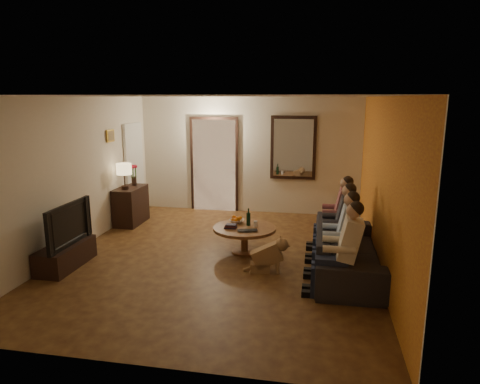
% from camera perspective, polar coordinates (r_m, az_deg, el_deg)
% --- Properties ---
extents(floor, '(5.00, 6.00, 0.01)m').
position_cam_1_polar(floor, '(7.16, -2.83, -8.65)').
color(floor, '#401F11').
rests_on(floor, ground).
extents(ceiling, '(5.00, 6.00, 0.01)m').
position_cam_1_polar(ceiling, '(6.68, -3.08, 12.64)').
color(ceiling, white).
rests_on(ceiling, back_wall).
extents(back_wall, '(5.00, 0.02, 2.60)m').
position_cam_1_polar(back_wall, '(9.71, 1.18, 4.89)').
color(back_wall, beige).
rests_on(back_wall, floor).
extents(front_wall, '(5.00, 0.02, 2.60)m').
position_cam_1_polar(front_wall, '(4.03, -12.94, -6.30)').
color(front_wall, beige).
rests_on(front_wall, floor).
extents(left_wall, '(0.02, 6.00, 2.60)m').
position_cam_1_polar(left_wall, '(7.77, -21.21, 2.15)').
color(left_wall, beige).
rests_on(left_wall, floor).
extents(right_wall, '(0.02, 6.00, 2.60)m').
position_cam_1_polar(right_wall, '(6.68, 18.39, 0.81)').
color(right_wall, beige).
rests_on(right_wall, floor).
extents(orange_accent, '(0.01, 6.00, 2.60)m').
position_cam_1_polar(orange_accent, '(6.68, 18.30, 0.81)').
color(orange_accent, '#BB4E20').
rests_on(orange_accent, right_wall).
extents(kitchen_doorway, '(1.00, 0.06, 2.10)m').
position_cam_1_polar(kitchen_doorway, '(9.88, -3.44, 3.54)').
color(kitchen_doorway, '#FFE0A5').
rests_on(kitchen_doorway, floor).
extents(door_trim, '(1.12, 0.04, 2.22)m').
position_cam_1_polar(door_trim, '(9.87, -3.45, 3.53)').
color(door_trim, black).
rests_on(door_trim, floor).
extents(fridge_glimpse, '(0.45, 0.03, 1.70)m').
position_cam_1_polar(fridge_glimpse, '(9.86, -2.01, 2.65)').
color(fridge_glimpse, silver).
rests_on(fridge_glimpse, floor).
extents(mirror_frame, '(1.00, 0.05, 1.40)m').
position_cam_1_polar(mirror_frame, '(9.53, 7.11, 5.87)').
color(mirror_frame, black).
rests_on(mirror_frame, back_wall).
extents(mirror_glass, '(0.86, 0.02, 1.26)m').
position_cam_1_polar(mirror_glass, '(9.50, 7.10, 5.85)').
color(mirror_glass, white).
rests_on(mirror_glass, back_wall).
extents(white_door, '(0.06, 0.85, 2.04)m').
position_cam_1_polar(white_door, '(9.80, -13.89, 2.94)').
color(white_door, white).
rests_on(white_door, floor).
extents(framed_art, '(0.03, 0.28, 0.24)m').
position_cam_1_polar(framed_art, '(8.81, -16.91, 7.19)').
color(framed_art, '#B28C33').
rests_on(framed_art, left_wall).
extents(art_canvas, '(0.01, 0.22, 0.18)m').
position_cam_1_polar(art_canvas, '(8.80, -16.82, 7.19)').
color(art_canvas, brown).
rests_on(art_canvas, left_wall).
extents(dresser, '(0.45, 0.87, 0.77)m').
position_cam_1_polar(dresser, '(9.19, -14.35, -1.75)').
color(dresser, black).
rests_on(dresser, floor).
extents(table_lamp, '(0.30, 0.30, 0.54)m').
position_cam_1_polar(table_lamp, '(8.86, -15.16, 2.03)').
color(table_lamp, beige).
rests_on(table_lamp, dresser).
extents(flower_vase, '(0.14, 0.14, 0.44)m').
position_cam_1_polar(flower_vase, '(9.26, -13.98, 2.21)').
color(flower_vase, '#B7132C').
rests_on(flower_vase, dresser).
extents(tv_stand, '(0.45, 1.09, 0.36)m').
position_cam_1_polar(tv_stand, '(7.24, -22.23, -7.83)').
color(tv_stand, black).
rests_on(tv_stand, floor).
extents(tv, '(1.14, 0.15, 0.65)m').
position_cam_1_polar(tv, '(7.09, -22.57, -3.97)').
color(tv, black).
rests_on(tv, tv_stand).
extents(sofa, '(2.36, 0.92, 0.69)m').
position_cam_1_polar(sofa, '(6.70, 14.08, -7.41)').
color(sofa, black).
rests_on(sofa, floor).
extents(person_a, '(0.60, 0.40, 1.20)m').
position_cam_1_polar(person_a, '(5.76, 13.72, -7.98)').
color(person_a, tan).
rests_on(person_a, sofa).
extents(person_b, '(0.60, 0.40, 1.20)m').
position_cam_1_polar(person_b, '(6.32, 13.44, -6.11)').
color(person_b, tan).
rests_on(person_b, sofa).
extents(person_c, '(0.60, 0.40, 1.20)m').
position_cam_1_polar(person_c, '(6.90, 13.22, -4.54)').
color(person_c, tan).
rests_on(person_c, sofa).
extents(person_d, '(0.60, 0.40, 1.20)m').
position_cam_1_polar(person_d, '(7.47, 13.02, -3.21)').
color(person_d, tan).
rests_on(person_d, sofa).
extents(dog, '(0.59, 0.31, 0.56)m').
position_cam_1_polar(dog, '(6.49, 3.61, -8.29)').
color(dog, '#9A7A47').
rests_on(dog, floor).
extents(coffee_table, '(1.14, 1.14, 0.45)m').
position_cam_1_polar(coffee_table, '(7.29, 0.61, -6.37)').
color(coffee_table, brown).
rests_on(coffee_table, floor).
extents(bowl, '(0.26, 0.26, 0.06)m').
position_cam_1_polar(bowl, '(7.45, -0.46, -3.88)').
color(bowl, white).
rests_on(bowl, coffee_table).
extents(oranges, '(0.20, 0.20, 0.08)m').
position_cam_1_polar(oranges, '(7.43, -0.46, -3.38)').
color(oranges, orange).
rests_on(oranges, bowl).
extents(wine_bottle, '(0.07, 0.07, 0.31)m').
position_cam_1_polar(wine_bottle, '(7.26, 1.14, -3.30)').
color(wine_bottle, black).
rests_on(wine_bottle, coffee_table).
extents(wine_glass, '(0.06, 0.06, 0.10)m').
position_cam_1_polar(wine_glass, '(7.22, 2.09, -4.26)').
color(wine_glass, silver).
rests_on(wine_glass, coffee_table).
extents(book_stack, '(0.20, 0.15, 0.07)m').
position_cam_1_polar(book_stack, '(7.15, -1.27, -4.55)').
color(book_stack, black).
rests_on(book_stack, coffee_table).
extents(laptop, '(0.37, 0.29, 0.03)m').
position_cam_1_polar(laptop, '(6.93, 1.03, -5.29)').
color(laptop, black).
rests_on(laptop, coffee_table).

